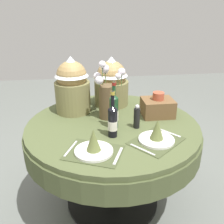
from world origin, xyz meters
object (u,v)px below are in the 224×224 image
at_px(place_setting_left, 94,146).
at_px(place_setting_right, 157,135).
at_px(woven_basket_side_right, 158,107).
at_px(wine_bottle_centre, 113,121).
at_px(pepper_mill, 137,117).
at_px(wine_bottle_left, 114,111).
at_px(gift_tub_back_left, 72,83).
at_px(dining_table, 113,139).
at_px(flower_vase, 106,95).
at_px(gift_tub_back_centre, 111,80).

relative_size(place_setting_left, place_setting_right, 0.97).
height_order(place_setting_right, woven_basket_side_right, woven_basket_side_right).
xyz_separation_m(place_setting_right, wine_bottle_centre, (-0.28, 0.11, 0.07)).
bearing_deg(pepper_mill, wine_bottle_left, 171.45).
distance_m(pepper_mill, gift_tub_back_left, 0.62).
bearing_deg(dining_table, flower_vase, 105.71).
bearing_deg(place_setting_left, gift_tub_back_centre, 75.12).
xyz_separation_m(flower_vase, gift_tub_back_left, (-0.27, 0.16, 0.06)).
bearing_deg(woven_basket_side_right, pepper_mill, -137.73).
distance_m(place_setting_left, pepper_mill, 0.45).
bearing_deg(place_setting_left, wine_bottle_left, 62.58).
xyz_separation_m(place_setting_right, wine_bottle_left, (-0.26, 0.24, 0.09)).
bearing_deg(pepper_mill, woven_basket_side_right, 42.27).
bearing_deg(place_setting_left, place_setting_right, 11.67).
distance_m(place_setting_left, gift_tub_back_left, 0.72).
bearing_deg(gift_tub_back_centre, wine_bottle_left, -95.07).
relative_size(gift_tub_back_left, gift_tub_back_centre, 1.08).
bearing_deg(gift_tub_back_centre, gift_tub_back_left, -160.71).
relative_size(wine_bottle_centre, woven_basket_side_right, 1.32).
xyz_separation_m(place_setting_left, flower_vase, (0.14, 0.51, 0.14)).
bearing_deg(place_setting_right, woven_basket_side_right, 72.80).
relative_size(wine_bottle_left, gift_tub_back_left, 0.75).
bearing_deg(woven_basket_side_right, flower_vase, 177.89).
xyz_separation_m(dining_table, pepper_mill, (0.17, -0.10, 0.22)).
xyz_separation_m(wine_bottle_left, gift_tub_back_centre, (0.04, 0.47, 0.10)).
height_order(gift_tub_back_left, woven_basket_side_right, gift_tub_back_left).
distance_m(place_setting_left, woven_basket_side_right, 0.74).
distance_m(place_setting_left, wine_bottle_left, 0.38).
xyz_separation_m(pepper_mill, woven_basket_side_right, (0.22, 0.20, -0.01)).
height_order(place_setting_right, wine_bottle_centre, wine_bottle_centre).
height_order(pepper_mill, woven_basket_side_right, woven_basket_side_right).
bearing_deg(place_setting_left, gift_tub_back_left, 100.79).
xyz_separation_m(dining_table, place_setting_left, (-0.17, -0.40, 0.18)).
bearing_deg(wine_bottle_left, gift_tub_back_centre, 84.93).
xyz_separation_m(dining_table, flower_vase, (-0.03, 0.12, 0.33)).
height_order(dining_table, pepper_mill, pepper_mill).
xyz_separation_m(flower_vase, gift_tub_back_centre, (0.07, 0.28, 0.04)).
bearing_deg(gift_tub_back_centre, woven_basket_side_right, -41.00).
xyz_separation_m(gift_tub_back_left, woven_basket_side_right, (0.68, -0.18, -0.17)).
height_order(wine_bottle_left, woven_basket_side_right, wine_bottle_left).
bearing_deg(gift_tub_back_left, flower_vase, -31.39).
distance_m(place_setting_right, wine_bottle_left, 0.36).
distance_m(place_setting_left, place_setting_right, 0.43).
xyz_separation_m(wine_bottle_centre, woven_basket_side_right, (0.41, 0.30, -0.04)).
relative_size(pepper_mill, gift_tub_back_left, 0.39).
distance_m(wine_bottle_centre, pepper_mill, 0.22).
xyz_separation_m(wine_bottle_left, gift_tub_back_left, (-0.30, 0.35, 0.12)).
distance_m(wine_bottle_left, gift_tub_back_centre, 0.48).
bearing_deg(wine_bottle_centre, wine_bottle_left, 78.56).
bearing_deg(gift_tub_back_left, place_setting_right, -46.74).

